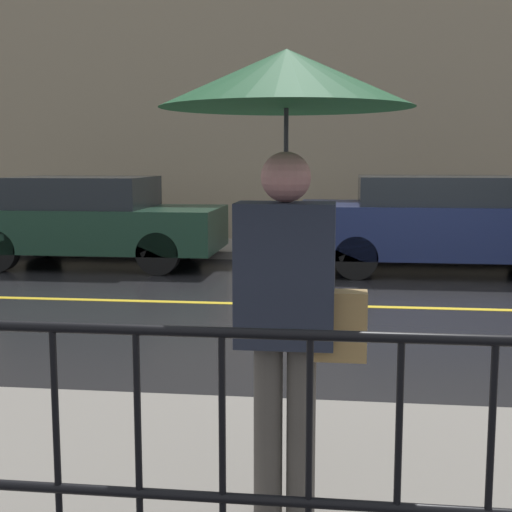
# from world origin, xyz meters

# --- Properties ---
(ground_plane) EXTENTS (80.00, 80.00, 0.00)m
(ground_plane) POSITION_xyz_m (0.00, 0.00, 0.00)
(ground_plane) COLOR black
(sidewalk_far) EXTENTS (28.00, 1.98, 0.14)m
(sidewalk_far) POSITION_xyz_m (0.00, 4.70, 0.07)
(sidewalk_far) COLOR slate
(sidewalk_far) RESTS_ON ground_plane
(lane_marking) EXTENTS (25.20, 0.12, 0.01)m
(lane_marking) POSITION_xyz_m (0.00, 0.00, 0.00)
(lane_marking) COLOR gold
(lane_marking) RESTS_ON ground_plane
(building_storefront) EXTENTS (28.00, 0.30, 6.33)m
(building_storefront) POSITION_xyz_m (0.00, 5.84, 3.16)
(building_storefront) COLOR gray
(building_storefront) RESTS_ON ground_plane
(pedestrian) EXTENTS (1.07, 1.07, 2.03)m
(pedestrian) POSITION_xyz_m (-1.14, -5.24, 1.77)
(pedestrian) COLOR #4C4742
(pedestrian) RESTS_ON sidewalk_near
(car_dark_green) EXTENTS (4.06, 1.86, 1.43)m
(car_dark_green) POSITION_xyz_m (-4.91, 2.78, 0.74)
(car_dark_green) COLOR #193828
(car_dark_green) RESTS_ON ground_plane
(car_navy) EXTENTS (4.52, 1.93, 1.46)m
(car_navy) POSITION_xyz_m (0.66, 2.78, 0.76)
(car_navy) COLOR #19234C
(car_navy) RESTS_ON ground_plane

